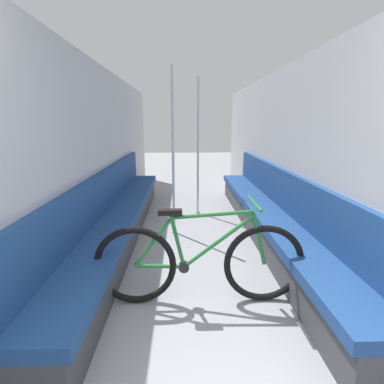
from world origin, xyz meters
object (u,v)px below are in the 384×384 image
(grab_pole_near, at_px, (198,150))
(grab_pole_far, at_px, (173,156))
(bicycle, at_px, (200,263))
(bench_seat_row_right, at_px, (269,217))
(bench_seat_row_left, at_px, (119,218))

(grab_pole_near, bearing_deg, grab_pole_far, -112.48)
(grab_pole_near, bearing_deg, bicycle, -92.55)
(grab_pole_near, xyz_separation_m, grab_pole_far, (-0.39, -0.94, 0.00))
(bicycle, xyz_separation_m, grab_pole_near, (0.12, 2.65, 0.73))
(bench_seat_row_right, distance_m, grab_pole_near, 1.69)
(bench_seat_row_left, height_order, grab_pole_far, grab_pole_far)
(bench_seat_row_right, bearing_deg, bicycle, -124.80)
(bicycle, bearing_deg, bench_seat_row_left, 119.76)
(bench_seat_row_right, bearing_deg, grab_pole_near, 127.80)
(bicycle, relative_size, grab_pole_near, 0.80)
(bench_seat_row_right, height_order, grab_pole_near, grab_pole_near)
(bench_seat_row_left, relative_size, grab_pole_far, 2.23)
(bench_seat_row_right, relative_size, grab_pole_near, 2.23)
(bench_seat_row_left, distance_m, grab_pole_near, 1.81)
(bench_seat_row_left, distance_m, bench_seat_row_right, 2.03)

